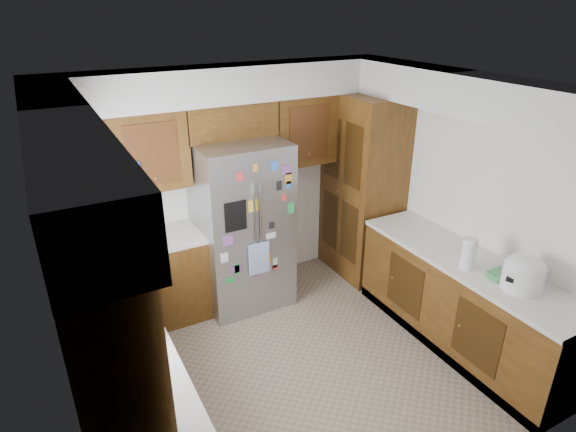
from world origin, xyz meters
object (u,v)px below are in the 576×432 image
object	(u,v)px
rice_cooker	(524,273)
paper_towel	(469,253)
fridge	(242,225)
pantry	(363,187)

from	to	relation	value
rice_cooker	paper_towel	xyz separation A→B (m)	(-0.13, 0.44, -0.01)
fridge	paper_towel	xyz separation A→B (m)	(1.37, -1.77, 0.16)
paper_towel	fridge	bearing A→B (deg)	127.66
pantry	fridge	size ratio (longest dim) A/B	1.19
pantry	rice_cooker	bearing A→B (deg)	-90.01
paper_towel	rice_cooker	bearing A→B (deg)	-73.33
rice_cooker	pantry	bearing A→B (deg)	89.99
fridge	paper_towel	world-z (taller)	fridge
fridge	rice_cooker	size ratio (longest dim) A/B	5.44
rice_cooker	fridge	bearing A→B (deg)	124.10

